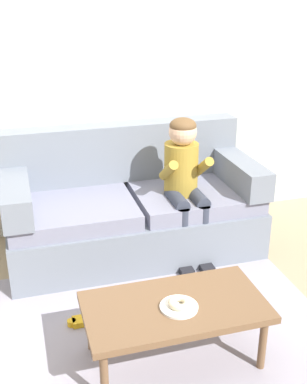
% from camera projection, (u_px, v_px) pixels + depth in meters
% --- Properties ---
extents(ground, '(10.00, 10.00, 0.00)m').
position_uv_depth(ground, '(142.00, 311.00, 3.24)').
color(ground, '#9E896B').
extents(wall_back, '(8.00, 0.10, 2.80)m').
position_uv_depth(wall_back, '(95.00, 65.00, 3.93)').
color(wall_back, silver).
rests_on(wall_back, ground).
extents(area_rug, '(2.25, 1.76, 0.01)m').
position_uv_depth(area_rug, '(152.00, 334.00, 3.02)').
color(area_rug, '#9993A3').
rests_on(area_rug, ground).
extents(couch, '(1.95, 0.90, 0.97)m').
position_uv_depth(couch, '(132.00, 209.00, 3.90)').
color(couch, slate).
rests_on(couch, ground).
extents(coffee_table, '(1.01, 0.54, 0.38)m').
position_uv_depth(coffee_table, '(175.00, 310.00, 2.70)').
color(coffee_table, brown).
rests_on(coffee_table, ground).
extents(person_child, '(0.34, 0.58, 1.10)m').
position_uv_depth(person_child, '(184.00, 176.00, 3.68)').
color(person_child, olive).
rests_on(person_child, ground).
extents(plate, '(0.21, 0.21, 0.01)m').
position_uv_depth(plate, '(179.00, 307.00, 2.64)').
color(plate, white).
rests_on(plate, coffee_table).
extents(donut, '(0.15, 0.15, 0.04)m').
position_uv_depth(donut, '(179.00, 303.00, 2.63)').
color(donut, beige).
rests_on(donut, plate).
extents(toy_controller, '(0.23, 0.09, 0.05)m').
position_uv_depth(toy_controller, '(85.00, 321.00, 3.11)').
color(toy_controller, gold).
rests_on(toy_controller, ground).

